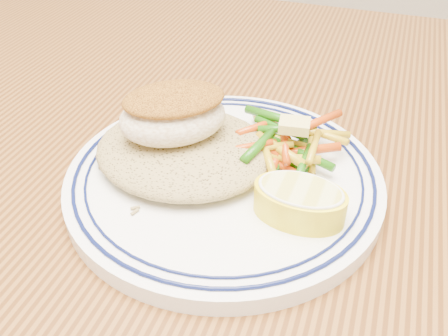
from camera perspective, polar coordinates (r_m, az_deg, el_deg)
dining_table at (r=0.49m, az=6.08°, el=-10.79°), size 1.50×0.90×0.75m
plate at (r=0.41m, az=0.00°, el=-1.16°), size 0.26×0.26×0.02m
rice_pilaf at (r=0.42m, az=-4.62°, el=2.40°), size 0.15×0.13×0.03m
fish_fillet at (r=0.40m, az=-5.84°, el=6.26°), size 0.11×0.10×0.04m
vegetable_pile at (r=0.42m, az=6.76°, el=2.75°), size 0.10×0.11×0.03m
butter_pat at (r=0.41m, az=8.06°, el=4.85°), size 0.03×0.02×0.01m
lemon_wedge at (r=0.36m, az=8.64°, el=-3.71°), size 0.07×0.07×0.03m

